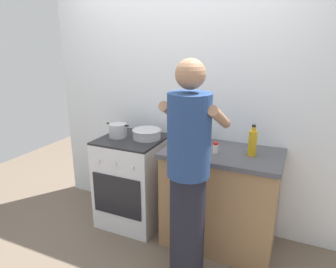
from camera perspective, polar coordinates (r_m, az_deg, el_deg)
The scene contains 10 objects.
ground at distance 3.09m, azimuth -1.86°, elevation -18.51°, with size 6.00×6.00×0.00m, color #6B5B4C.
back_wall at distance 2.95m, azimuth 5.74°, elevation 6.27°, with size 3.20×0.10×2.50m.
countertop at distance 2.81m, azimuth 9.79°, elevation -11.83°, with size 1.00×0.60×0.90m.
stove_range at distance 3.12m, azimuth -6.57°, elevation -8.66°, with size 0.60×0.62×0.90m.
pot at distance 2.99m, azimuth -9.41°, elevation 0.67°, with size 0.24×0.18×0.13m.
mixing_bowl at distance 2.91m, azimuth -4.03°, elevation 0.10°, with size 0.28×0.28×0.09m.
utensil_crock at distance 2.81m, azimuth 6.93°, elevation 0.17°, with size 0.10×0.10×0.32m.
spice_bottle at distance 2.56m, azimuth 8.94°, elevation -2.63°, with size 0.04×0.04×0.09m.
oil_bottle at distance 2.55m, azimuth 15.64°, elevation -1.59°, with size 0.07×0.07×0.26m.
person at distance 2.17m, azimuth 3.86°, elevation -8.59°, with size 0.41×0.50×1.70m.
Camera 1 is at (1.12, -2.25, 1.80)m, focal length 32.36 mm.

